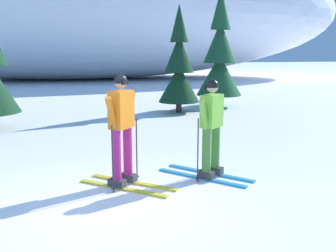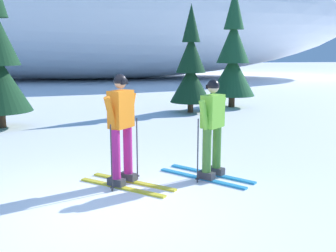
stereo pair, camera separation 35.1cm
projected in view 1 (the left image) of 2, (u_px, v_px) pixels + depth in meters
The scene contains 6 objects.
ground_plane at pixel (101, 213), 5.39m from camera, with size 120.00×120.00×0.00m, color white.
skier_lime_jacket at pixel (211, 127), 6.76m from camera, with size 1.49×1.53×1.70m.
skier_orange_jacket at pixel (122, 128), 6.33m from camera, with size 1.53×1.36×1.81m.
pine_tree_center_right at pixel (179, 68), 13.78m from camera, with size 1.44×1.44×3.72m.
pine_tree_far_right at pixel (220, 58), 15.15m from camera, with size 1.73×1.73×4.47m.
snow_ridge_background at pixel (72, 9), 28.82m from camera, with size 41.58×15.86×10.19m, color white.
Camera 1 is at (-0.14, -5.15, 2.19)m, focal length 42.50 mm.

